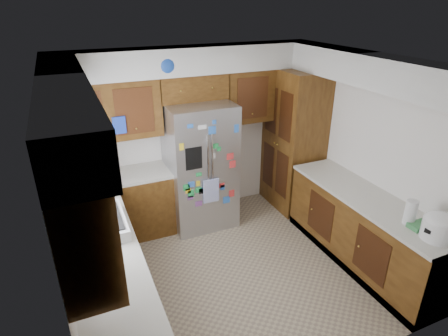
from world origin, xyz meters
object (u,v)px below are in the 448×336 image
Objects in this scene: pantry at (294,141)px; rice_cooker at (439,226)px; fridge at (200,166)px; paper_towel at (410,212)px.

rice_cooker is at bearing -90.01° from pantry.
fridge reaches higher than paper_towel.
pantry reaches higher than paper_towel.
rice_cooker is (-0.00, -2.53, -0.01)m from pantry.
pantry is at bearing 88.94° from paper_towel.
paper_towel is (1.46, -2.28, 0.15)m from fridge.
pantry is 7.98× the size of paper_towel.
fridge is 6.68× the size of paper_towel.
fridge is 2.99m from rice_cooker.
pantry is 6.75× the size of rice_cooker.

